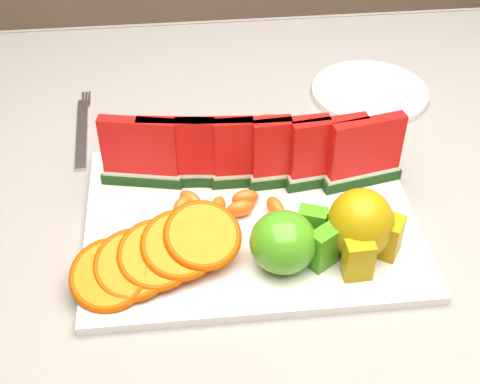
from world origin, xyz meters
name	(u,v)px	position (x,y,z in m)	size (l,w,h in m)	color
table	(269,262)	(0.00, 0.00, 0.65)	(1.40, 0.90, 0.75)	#4F351E
tablecloth	(270,229)	(0.00, 0.00, 0.72)	(1.53, 1.03, 0.20)	gray
platter	(251,220)	(-0.03, -0.03, 0.76)	(0.40, 0.30, 0.01)	silver
apple_cluster	(289,241)	(0.00, -0.11, 0.80)	(0.11, 0.09, 0.07)	#31801D
pear_cluster	(362,227)	(0.09, -0.10, 0.81)	(0.10, 0.10, 0.08)	#AF6806
side_plate	(370,92)	(0.19, 0.24, 0.76)	(0.21, 0.21, 0.01)	silver
fork	(82,130)	(-0.25, 0.19, 0.76)	(0.02, 0.20, 0.00)	silver
watermelon_row	(252,154)	(-0.02, 0.03, 0.82)	(0.39, 0.07, 0.10)	#093914
orange_fan_front	(157,255)	(-0.14, -0.11, 0.80)	(0.21, 0.14, 0.06)	#F03D11
orange_fan_back	(219,141)	(-0.06, 0.10, 0.79)	(0.23, 0.09, 0.04)	#F03D11
tangerine_segments	(225,204)	(-0.06, -0.02, 0.78)	(0.14, 0.06, 0.02)	#E44E05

